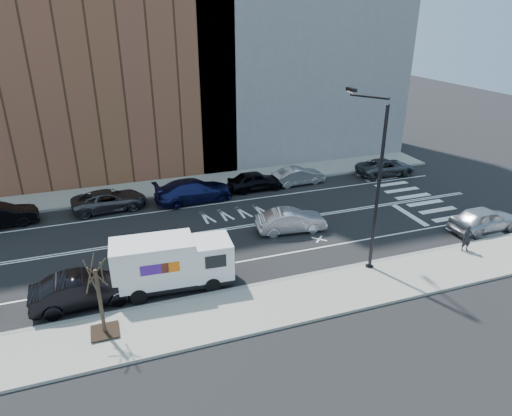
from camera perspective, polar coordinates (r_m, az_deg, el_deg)
ground at (r=29.59m, az=-5.47°, el=-2.91°), size 120.00×120.00×0.00m
sidewalk_near at (r=22.30m, az=0.32°, el=-12.31°), size 44.00×3.60×0.15m
sidewalk_far at (r=37.48m, az=-8.84°, el=2.88°), size 44.00×3.60×0.15m
curb_near at (r=23.69m, az=-1.18°, el=-9.88°), size 44.00×0.25×0.17m
curb_far at (r=35.82m, az=-8.27°, el=1.94°), size 44.00×0.25×0.17m
crosswalk at (r=36.44m, az=19.68°, el=1.00°), size 3.00×14.00×0.01m
road_markings at (r=29.59m, az=-5.47°, el=-2.90°), size 40.00×8.60×0.01m
bldg_brick at (r=41.48m, az=-23.35°, el=18.84°), size 26.00×10.00×22.00m
bldg_concrete at (r=45.19m, az=4.55°, el=23.33°), size 20.00×10.00×26.00m
streetlight at (r=24.37m, az=14.50°, el=3.48°), size 0.44×4.02×9.34m
street_tree at (r=20.97m, az=-18.79°, el=-11.76°), size 1.20×1.20×3.75m
fedex_van at (r=23.47m, az=-10.55°, el=-6.73°), size 6.19×2.48×2.77m
far_parked_c at (r=34.00m, az=-17.87°, el=0.94°), size 5.28×2.71×1.42m
far_parked_d at (r=34.08m, az=-7.79°, el=2.19°), size 5.96×2.83×1.68m
far_parked_e at (r=35.97m, az=-0.05°, el=3.44°), size 4.45×1.80×1.52m
far_parked_f at (r=37.34m, az=5.31°, el=4.02°), size 4.36×1.74×1.41m
far_parked_g at (r=40.86m, az=15.88°, el=4.93°), size 5.10×2.43×1.40m
driving_sedan at (r=29.26m, az=4.39°, el=-1.59°), size 4.61×2.03×1.47m
near_parked_rear_a at (r=23.64m, az=-20.58°, el=-9.55°), size 5.05×1.94×1.64m
near_parked_front at (r=32.68m, az=26.62°, el=-1.26°), size 4.78×2.07×1.60m
pedestrian at (r=29.21m, az=24.88°, el=-3.46°), size 0.65×0.49×1.60m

